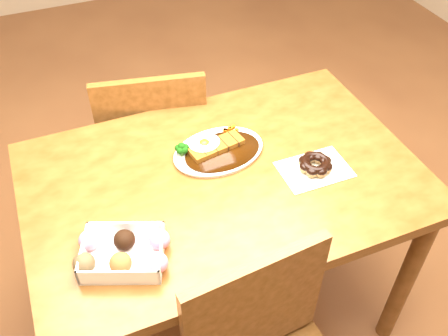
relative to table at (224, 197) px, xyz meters
name	(u,v)px	position (x,y,z in m)	size (l,w,h in m)	color
ground	(224,306)	(0.00, 0.00, -0.65)	(6.00, 6.00, 0.00)	brown
table	(224,197)	(0.00, 0.00, 0.00)	(1.20, 0.80, 0.75)	#502E10
chair_far	(155,144)	(-0.09, 0.54, -0.17)	(0.50, 0.50, 0.87)	#502E10
katsu_curry_plate	(217,149)	(0.02, 0.10, 0.11)	(0.32, 0.24, 0.06)	white
donut_box	(123,252)	(-0.36, -0.19, 0.13)	(0.25, 0.22, 0.06)	white
pon_de_ring	(315,165)	(0.27, -0.08, 0.12)	(0.22, 0.15, 0.04)	silver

